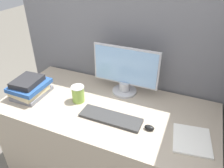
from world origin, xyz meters
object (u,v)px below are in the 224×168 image
object	(u,v)px
keyboard	(111,118)
coffee_cup	(78,94)
mouse	(149,128)
monitor	(125,72)
book_stack	(30,88)

from	to	relation	value
keyboard	coffee_cup	size ratio (longest dim) A/B	3.35
mouse	coffee_cup	size ratio (longest dim) A/B	0.51
mouse	coffee_cup	xyz separation A→B (m)	(-0.59, 0.09, 0.05)
monitor	book_stack	xyz separation A→B (m)	(-0.68, -0.35, -0.11)
keyboard	coffee_cup	distance (m)	0.33
keyboard	mouse	xyz separation A→B (m)	(0.27, 0.00, 0.01)
keyboard	mouse	size ratio (longest dim) A/B	6.61
mouse	keyboard	bearing A→B (deg)	-179.74
monitor	keyboard	xyz separation A→B (m)	(0.03, -0.36, -0.17)
mouse	book_stack	bearing A→B (deg)	179.40
monitor	mouse	xyz separation A→B (m)	(0.30, -0.36, -0.17)
monitor	book_stack	size ratio (longest dim) A/B	1.82
monitor	mouse	size ratio (longest dim) A/B	8.02
mouse	book_stack	world-z (taller)	book_stack
monitor	keyboard	size ratio (longest dim) A/B	1.21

